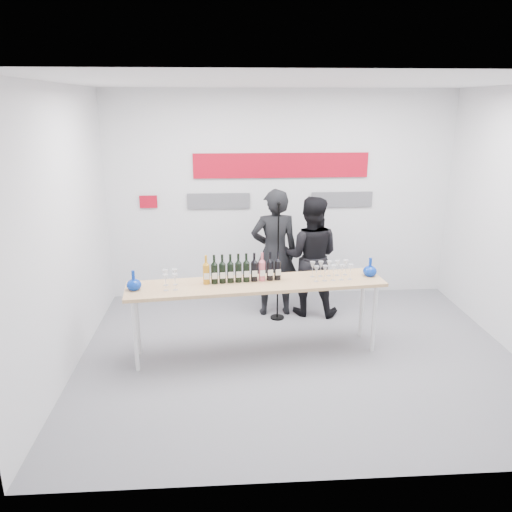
{
  "coord_description": "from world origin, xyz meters",
  "views": [
    {
      "loc": [
        -0.83,
        -5.14,
        2.8
      ],
      "look_at": [
        -0.47,
        0.22,
        1.15
      ],
      "focal_mm": 35.0,
      "sensor_mm": 36.0,
      "label": 1
    }
  ],
  "objects_px": {
    "presenter_left": "(274,253)",
    "mic_stand": "(278,284)",
    "tasting_table": "(257,288)",
    "presenter_right": "(310,256)"
  },
  "relations": [
    {
      "from": "presenter_left",
      "to": "mic_stand",
      "type": "relative_size",
      "value": 1.08
    },
    {
      "from": "tasting_table",
      "to": "presenter_right",
      "type": "xyz_separation_m",
      "value": [
        0.8,
        1.11,
        0.02
      ]
    },
    {
      "from": "mic_stand",
      "to": "presenter_left",
      "type": "bearing_deg",
      "value": 123.12
    },
    {
      "from": "presenter_left",
      "to": "mic_stand",
      "type": "distance_m",
      "value": 0.43
    },
    {
      "from": "tasting_table",
      "to": "mic_stand",
      "type": "xyz_separation_m",
      "value": [
        0.34,
        0.94,
        -0.31
      ]
    },
    {
      "from": "tasting_table",
      "to": "presenter_left",
      "type": "distance_m",
      "value": 1.17
    },
    {
      "from": "presenter_right",
      "to": "presenter_left",
      "type": "bearing_deg",
      "value": 11.04
    },
    {
      "from": "tasting_table",
      "to": "presenter_right",
      "type": "bearing_deg",
      "value": 48.11
    },
    {
      "from": "presenter_right",
      "to": "mic_stand",
      "type": "distance_m",
      "value": 0.59
    },
    {
      "from": "presenter_left",
      "to": "presenter_right",
      "type": "xyz_separation_m",
      "value": [
        0.49,
        -0.02,
        -0.05
      ]
    }
  ]
}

